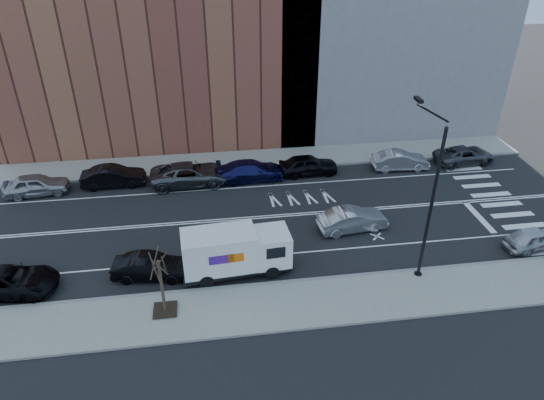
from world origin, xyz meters
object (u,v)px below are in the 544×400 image
object	(u,v)px
fedex_van	(235,251)
near_parked_front	(535,239)
driving_sedan	(352,220)
far_parked_a	(36,185)
far_parked_b	(114,176)

from	to	relation	value
fedex_van	near_parked_front	world-z (taller)	fedex_van
fedex_van	driving_sedan	xyz separation A→B (m)	(7.77, 3.33, -0.72)
far_parked_a	near_parked_front	distance (m)	33.79
fedex_van	far_parked_a	world-z (taller)	fedex_van
far_parked_b	near_parked_front	size ratio (longest dim) A/B	1.19
far_parked_a	far_parked_b	bearing A→B (deg)	-90.13
far_parked_a	far_parked_b	xyz separation A→B (m)	(5.37, 0.53, -0.00)
far_parked_a	far_parked_b	size ratio (longest dim) A/B	0.97
fedex_van	driving_sedan	bearing A→B (deg)	18.98
driving_sedan	near_parked_front	size ratio (longest dim) A/B	1.14
near_parked_front	far_parked_a	bearing A→B (deg)	62.77
fedex_van	near_parked_front	xyz separation A→B (m)	(18.23, -0.18, -0.79)
near_parked_front	far_parked_b	bearing A→B (deg)	58.26
far_parked_b	near_parked_front	world-z (taller)	far_parked_b
near_parked_front	fedex_van	bearing A→B (deg)	81.59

